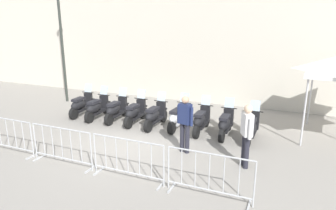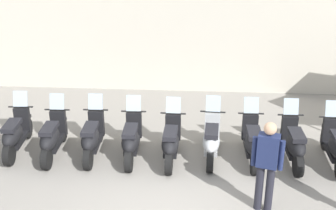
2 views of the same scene
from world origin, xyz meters
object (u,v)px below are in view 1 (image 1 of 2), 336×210
(motorcycle_1, at_px, (97,108))
(motorcycle_4, at_px, (155,116))
(motorcycle_2, at_px, (116,110))
(motorcycle_3, at_px, (135,113))
(officer_mid_plaza, at_px, (247,132))
(barrier_segment_2, at_px, (128,160))
(officer_near_row_end, at_px, (185,121))
(barrier_segment_1, at_px, (62,146))
(motorcycle_5, at_px, (178,117))
(barrier_segment_3, at_px, (209,176))
(motorcycle_8, at_px, (251,128))
(motorcycle_0, at_px, (81,105))
(street_lamp, at_px, (60,25))
(motorcycle_6, at_px, (201,121))
(barrier_segment_0, at_px, (8,136))
(motorcycle_7, at_px, (225,124))

(motorcycle_1, distance_m, motorcycle_4, 2.58)
(motorcycle_2, distance_m, motorcycle_3, 0.86)
(officer_mid_plaza, bearing_deg, barrier_segment_2, -138.85)
(barrier_segment_2, bearing_deg, motorcycle_2, 131.67)
(officer_near_row_end, bearing_deg, barrier_segment_1, -137.77)
(barrier_segment_1, distance_m, officer_mid_plaza, 4.95)
(motorcycle_5, xyz_separation_m, barrier_segment_1, (-1.50, -4.00, 0.07))
(motorcycle_2, bearing_deg, barrier_segment_3, -32.57)
(motorcycle_8, height_order, barrier_segment_3, motorcycle_8)
(motorcycle_2, height_order, barrier_segment_3, motorcycle_2)
(motorcycle_8, bearing_deg, barrier_segment_1, -134.60)
(motorcycle_0, distance_m, motorcycle_1, 0.86)
(motorcycle_4, xyz_separation_m, street_lamp, (-5.80, 1.21, 3.18))
(motorcycle_6, height_order, barrier_segment_0, motorcycle_6)
(motorcycle_3, bearing_deg, officer_near_row_end, -27.07)
(motorcycle_2, relative_size, motorcycle_5, 1.00)
(motorcycle_2, bearing_deg, motorcycle_4, 3.11)
(motorcycle_0, relative_size, motorcycle_3, 1.00)
(motorcycle_5, distance_m, barrier_segment_3, 4.43)
(motorcycle_6, height_order, barrier_segment_3, motorcycle_6)
(motorcycle_0, relative_size, motorcycle_5, 1.00)
(officer_mid_plaza, bearing_deg, motorcycle_3, 162.04)
(motorcycle_2, height_order, barrier_segment_2, motorcycle_2)
(motorcycle_6, distance_m, barrier_segment_1, 4.69)
(motorcycle_8, bearing_deg, street_lamp, 174.82)
(motorcycle_4, xyz_separation_m, officer_mid_plaza, (3.73, -1.52, 0.53))
(motorcycle_6, distance_m, officer_mid_plaza, 2.76)
(motorcycle_3, bearing_deg, barrier_segment_2, -57.67)
(motorcycle_1, distance_m, motorcycle_6, 4.30)
(motorcycle_2, bearing_deg, officer_mid_plaza, -14.71)
(motorcycle_1, bearing_deg, motorcycle_6, 6.82)
(barrier_segment_3, bearing_deg, barrier_segment_0, -174.41)
(motorcycle_5, relative_size, officer_near_row_end, 1.00)
(motorcycle_2, relative_size, barrier_segment_1, 0.88)
(motorcycle_4, distance_m, barrier_segment_2, 3.83)
(motorcycle_6, distance_m, motorcycle_7, 0.86)
(motorcycle_5, height_order, barrier_segment_2, motorcycle_5)
(motorcycle_1, distance_m, motorcycle_3, 1.72)
(officer_near_row_end, bearing_deg, officer_mid_plaza, -2.35)
(motorcycle_3, relative_size, officer_mid_plaza, 1.00)
(motorcycle_5, xyz_separation_m, barrier_segment_0, (-3.54, -4.20, 0.07))
(motorcycle_3, bearing_deg, barrier_segment_0, -115.04)
(motorcycle_0, bearing_deg, motorcycle_6, 5.48)
(motorcycle_6, relative_size, motorcycle_7, 1.00)
(motorcycle_5, relative_size, barrier_segment_1, 0.88)
(motorcycle_4, xyz_separation_m, motorcycle_6, (1.71, 0.28, 0.00))
(motorcycle_2, bearing_deg, street_lamp, 162.36)
(barrier_segment_0, distance_m, barrier_segment_2, 4.09)
(motorcycle_7, bearing_deg, barrier_segment_1, -128.07)
(motorcycle_4, distance_m, officer_mid_plaza, 4.06)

